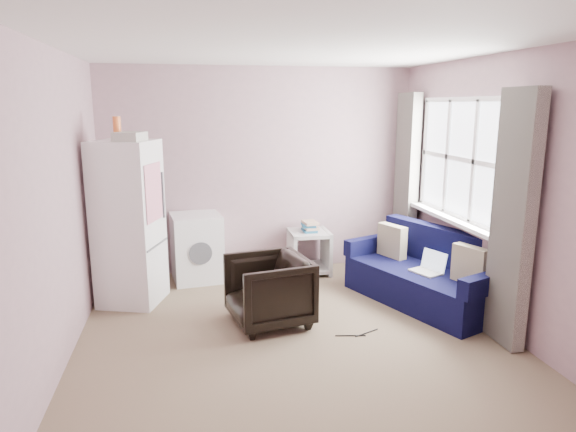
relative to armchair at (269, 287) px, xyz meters
name	(u,v)px	position (x,y,z in m)	size (l,w,h in m)	color
room	(298,201)	(0.19, -0.40, 0.89)	(3.84, 4.24, 2.54)	#7B6751
armchair	(269,287)	(0.00, 0.00, 0.00)	(0.70, 0.66, 0.72)	black
fridge	(129,222)	(-1.32, 0.83, 0.50)	(0.74, 0.74, 1.93)	white
washing_machine	(197,246)	(-0.64, 1.41, 0.05)	(0.63, 0.63, 0.79)	white
side_table	(309,249)	(0.73, 1.39, -0.05)	(0.49, 0.49, 0.66)	#ADABA9
sofa	(427,276)	(1.73, 0.23, -0.08)	(1.35, 1.88, 0.77)	black
window_dressing	(450,197)	(1.96, 0.29, 0.74)	(0.17, 2.62, 2.18)	white
floor_cables	(359,334)	(0.76, -0.41, -0.36)	(0.43, 0.12, 0.01)	black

